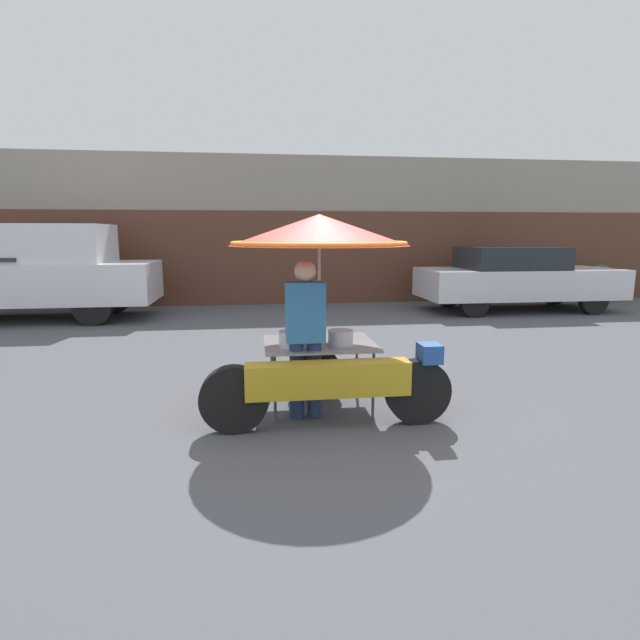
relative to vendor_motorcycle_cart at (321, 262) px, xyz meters
The scene contains 7 objects.
ground_plane 1.57m from the vendor_motorcycle_cart, 90.97° to the right, with size 36.00×36.00×0.00m, color #4C4F54.
shopfront_building 9.03m from the vendor_motorcycle_cart, 90.03° to the left, with size 28.00×2.06×3.80m.
vendor_motorcycle_cart is the anchor object (origin of this frame).
vendor_person 0.73m from the vendor_motorcycle_cart, 127.82° to the right, with size 0.38×0.22×1.58m.
parked_car 8.29m from the vendor_motorcycle_cart, 47.92° to the left, with size 4.63×1.82×1.52m.
pickup_truck 8.26m from the vendor_motorcycle_cart, 131.01° to the left, with size 5.50×1.86×2.03m.
potted_plant 11.53m from the vendor_motorcycle_cart, 40.56° to the left, with size 0.83×0.83×0.99m.
Camera 1 is at (-0.67, -4.75, 1.83)m, focal length 28.00 mm.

